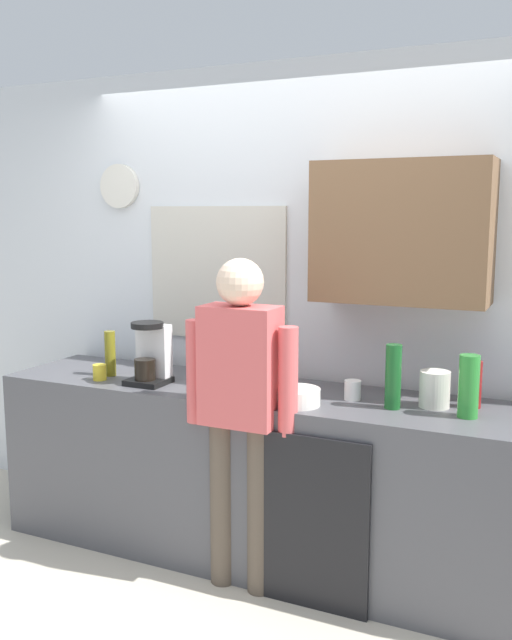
{
  "coord_description": "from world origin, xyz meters",
  "views": [
    {
      "loc": [
        1.39,
        -2.82,
        1.8
      ],
      "look_at": [
        -0.04,
        0.25,
        1.28
      ],
      "focal_mm": 38.87,
      "sensor_mm": 36.0,
      "label": 1
    }
  ],
  "objects_px": {
    "bottle_olive_oil": "(110,354)",
    "storage_canister": "(435,389)",
    "bottle_green_wine": "(393,377)",
    "bottle_red_vinegar": "(475,384)",
    "bottle_clear_soda": "(469,386)",
    "person_at_sink": "(240,397)",
    "cup_terracotta_mug": "(258,371)",
    "mixing_bowl": "(297,397)",
    "bottle_dark_sauce": "(154,352)",
    "cup_white_mug": "(353,390)",
    "cup_yellow_cup": "(100,372)",
    "coffee_maker": "(151,356)",
    "dish_soap": "(230,381)"
  },
  "relations": [
    {
      "from": "bottle_clear_soda",
      "to": "storage_canister",
      "type": "relative_size",
      "value": 1.65
    },
    {
      "from": "bottle_olive_oil",
      "to": "storage_canister",
      "type": "distance_m",
      "value": 1.75
    },
    {
      "from": "bottle_dark_sauce",
      "to": "cup_white_mug",
      "type": "relative_size",
      "value": 1.89
    },
    {
      "from": "bottle_clear_soda",
      "to": "cup_terracotta_mug",
      "type": "height_order",
      "value": "bottle_clear_soda"
    },
    {
      "from": "cup_terracotta_mug",
      "to": "storage_canister",
      "type": "bearing_deg",
      "value": -8.49
    },
    {
      "from": "bottle_olive_oil",
      "to": "person_at_sink",
      "type": "relative_size",
      "value": 0.16
    },
    {
      "from": "person_at_sink",
      "to": "bottle_dark_sauce",
      "type": "bearing_deg",
      "value": 150.25
    },
    {
      "from": "bottle_dark_sauce",
      "to": "cup_yellow_cup",
      "type": "bearing_deg",
      "value": -103.24
    },
    {
      "from": "cup_terracotta_mug",
      "to": "bottle_green_wine",
      "type": "bearing_deg",
      "value": -17.37
    },
    {
      "from": "dish_soap",
      "to": "person_at_sink",
      "type": "height_order",
      "value": "person_at_sink"
    },
    {
      "from": "bottle_green_wine",
      "to": "mixing_bowl",
      "type": "height_order",
      "value": "bottle_green_wine"
    },
    {
      "from": "cup_white_mug",
      "to": "cup_terracotta_mug",
      "type": "bearing_deg",
      "value": 162.79
    },
    {
      "from": "cup_white_mug",
      "to": "person_at_sink",
      "type": "bearing_deg",
      "value": -144.41
    },
    {
      "from": "coffee_maker",
      "to": "cup_white_mug",
      "type": "height_order",
      "value": "coffee_maker"
    },
    {
      "from": "cup_terracotta_mug",
      "to": "bottle_red_vinegar",
      "type": "bearing_deg",
      "value": -3.88
    },
    {
      "from": "coffee_maker",
      "to": "storage_canister",
      "type": "height_order",
      "value": "coffee_maker"
    },
    {
      "from": "storage_canister",
      "to": "cup_terracotta_mug",
      "type": "bearing_deg",
      "value": 171.51
    },
    {
      "from": "bottle_dark_sauce",
      "to": "cup_terracotta_mug",
      "type": "distance_m",
      "value": 0.68
    },
    {
      "from": "cup_yellow_cup",
      "to": "bottle_dark_sauce",
      "type": "bearing_deg",
      "value": 76.76
    },
    {
      "from": "bottle_olive_oil",
      "to": "mixing_bowl",
      "type": "relative_size",
      "value": 1.14
    },
    {
      "from": "bottle_clear_soda",
      "to": "person_at_sink",
      "type": "distance_m",
      "value": 1.03
    },
    {
      "from": "bottle_clear_soda",
      "to": "person_at_sink",
      "type": "height_order",
      "value": "person_at_sink"
    },
    {
      "from": "bottle_red_vinegar",
      "to": "person_at_sink",
      "type": "bearing_deg",
      "value": -157.0
    },
    {
      "from": "cup_terracotta_mug",
      "to": "mixing_bowl",
      "type": "distance_m",
      "value": 0.54
    },
    {
      "from": "bottle_olive_oil",
      "to": "cup_terracotta_mug",
      "type": "relative_size",
      "value": 2.72
    },
    {
      "from": "bottle_clear_soda",
      "to": "bottle_dark_sauce",
      "type": "bearing_deg",
      "value": 171.7
    },
    {
      "from": "coffee_maker",
      "to": "person_at_sink",
      "type": "distance_m",
      "value": 0.66
    },
    {
      "from": "cup_white_mug",
      "to": "dish_soap",
      "type": "distance_m",
      "value": 0.6
    },
    {
      "from": "bottle_red_vinegar",
      "to": "mixing_bowl",
      "type": "bearing_deg",
      "value": -158.11
    },
    {
      "from": "bottle_red_vinegar",
      "to": "bottle_green_wine",
      "type": "height_order",
      "value": "bottle_green_wine"
    },
    {
      "from": "cup_terracotta_mug",
      "to": "cup_yellow_cup",
      "type": "bearing_deg",
      "value": -154.31
    },
    {
      "from": "bottle_red_vinegar",
      "to": "bottle_clear_soda",
      "type": "distance_m",
      "value": 0.17
    },
    {
      "from": "bottle_red_vinegar",
      "to": "cup_white_mug",
      "type": "bearing_deg",
      "value": -169.31
    },
    {
      "from": "bottle_olive_oil",
      "to": "person_at_sink",
      "type": "distance_m",
      "value": 0.95
    },
    {
      "from": "cup_terracotta_mug",
      "to": "mixing_bowl",
      "type": "height_order",
      "value": "cup_terracotta_mug"
    },
    {
      "from": "cup_terracotta_mug",
      "to": "coffee_maker",
      "type": "bearing_deg",
      "value": -147.48
    },
    {
      "from": "bottle_green_wine",
      "to": "bottle_red_vinegar",
      "type": "bearing_deg",
      "value": 26.88
    },
    {
      "from": "bottle_clear_soda",
      "to": "storage_canister",
      "type": "distance_m",
      "value": 0.2
    },
    {
      "from": "cup_terracotta_mug",
      "to": "mixing_bowl",
      "type": "bearing_deg",
      "value": -45.54
    },
    {
      "from": "cup_terracotta_mug",
      "to": "storage_canister",
      "type": "height_order",
      "value": "storage_canister"
    },
    {
      "from": "coffee_maker",
      "to": "bottle_red_vinegar",
      "type": "height_order",
      "value": "coffee_maker"
    },
    {
      "from": "cup_terracotta_mug",
      "to": "cup_yellow_cup",
      "type": "height_order",
      "value": "cup_terracotta_mug"
    },
    {
      "from": "coffee_maker",
      "to": "bottle_red_vinegar",
      "type": "distance_m",
      "value": 1.63
    },
    {
      "from": "coffee_maker",
      "to": "person_at_sink",
      "type": "bearing_deg",
      "value": -17.2
    },
    {
      "from": "bottle_red_vinegar",
      "to": "bottle_clear_soda",
      "type": "height_order",
      "value": "bottle_clear_soda"
    },
    {
      "from": "storage_canister",
      "to": "mixing_bowl",
      "type": "bearing_deg",
      "value": -158.07
    },
    {
      "from": "cup_white_mug",
      "to": "person_at_sink",
      "type": "relative_size",
      "value": 0.06
    },
    {
      "from": "dish_soap",
      "to": "bottle_red_vinegar",
      "type": "bearing_deg",
      "value": 15.32
    },
    {
      "from": "bottle_olive_oil",
      "to": "bottle_clear_soda",
      "type": "distance_m",
      "value": 1.91
    },
    {
      "from": "cup_white_mug",
      "to": "dish_soap",
      "type": "height_order",
      "value": "dish_soap"
    }
  ]
}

